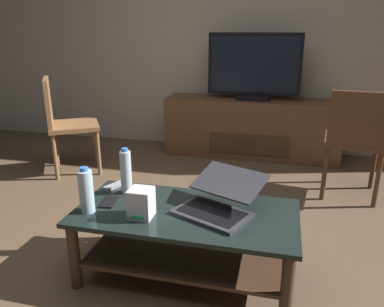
# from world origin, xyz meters

# --- Properties ---
(ground_plane) EXTENTS (7.68, 7.68, 0.00)m
(ground_plane) POSITION_xyz_m (0.00, 0.00, 0.00)
(ground_plane) COLOR brown
(back_wall) EXTENTS (6.40, 0.12, 2.80)m
(back_wall) POSITION_xyz_m (0.00, 2.43, 1.40)
(back_wall) COLOR #B2A38C
(back_wall) RESTS_ON ground
(coffee_table) EXTENTS (1.17, 0.57, 0.39)m
(coffee_table) POSITION_xyz_m (0.15, -0.05, 0.27)
(coffee_table) COLOR black
(coffee_table) RESTS_ON ground
(media_cabinet) EXTENTS (1.80, 0.43, 0.61)m
(media_cabinet) POSITION_xyz_m (0.30, 2.11, 0.31)
(media_cabinet) COLOR brown
(media_cabinet) RESTS_ON ground
(television) EXTENTS (0.93, 0.20, 0.66)m
(television) POSITION_xyz_m (0.30, 2.09, 0.93)
(television) COLOR black
(television) RESTS_ON media_cabinet
(dining_chair) EXTENTS (0.49, 0.49, 0.88)m
(dining_chair) POSITION_xyz_m (1.17, 1.23, 0.51)
(dining_chair) COLOR #59331E
(dining_chair) RESTS_ON ground
(side_chair) EXTENTS (0.61, 0.61, 0.89)m
(side_chair) POSITION_xyz_m (-1.35, 1.22, 0.50)
(side_chair) COLOR brown
(side_chair) RESTS_ON ground
(laptop) EXTENTS (0.50, 0.52, 0.18)m
(laptop) POSITION_xyz_m (0.32, -0.01, 0.45)
(laptop) COLOR #333338
(laptop) RESTS_ON coffee_table
(router_box) EXTENTS (0.12, 0.12, 0.15)m
(router_box) POSITION_xyz_m (-0.06, -0.17, 0.47)
(router_box) COLOR silver
(router_box) RESTS_ON coffee_table
(water_bottle_near) EXTENTS (0.08, 0.08, 0.25)m
(water_bottle_near) POSITION_xyz_m (-0.35, -0.18, 0.51)
(water_bottle_near) COLOR silver
(water_bottle_near) RESTS_ON coffee_table
(water_bottle_far) EXTENTS (0.06, 0.06, 0.27)m
(water_bottle_far) POSITION_xyz_m (-0.25, 0.09, 0.52)
(water_bottle_far) COLOR silver
(water_bottle_far) RESTS_ON coffee_table
(cell_phone) EXTENTS (0.09, 0.15, 0.01)m
(cell_phone) POSITION_xyz_m (-0.29, -0.06, 0.40)
(cell_phone) COLOR black
(cell_phone) RESTS_ON coffee_table
(tv_remote) EXTENTS (0.11, 0.16, 0.02)m
(tv_remote) POSITION_xyz_m (-0.35, 0.15, 0.40)
(tv_remote) COLOR #99999E
(tv_remote) RESTS_ON coffee_table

